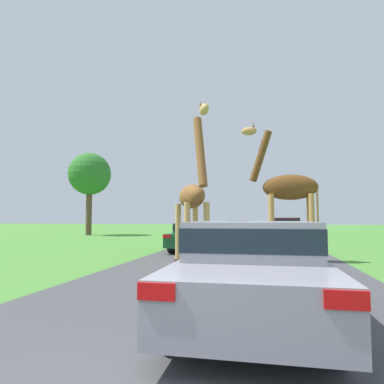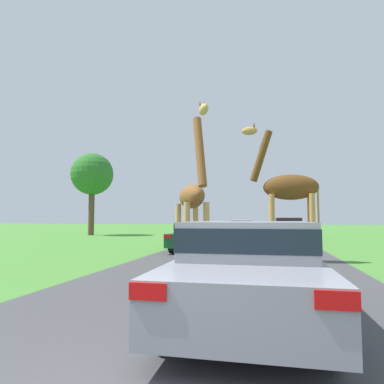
{
  "view_description": "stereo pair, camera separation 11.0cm",
  "coord_description": "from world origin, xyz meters",
  "px_view_note": "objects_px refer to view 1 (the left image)",
  "views": [
    {
      "loc": [
        0.87,
        -1.76,
        1.51
      ],
      "look_at": [
        -1.32,
        9.07,
        2.35
      ],
      "focal_mm": 32.0,
      "sensor_mm": 36.0,
      "label": 1
    },
    {
      "loc": [
        0.98,
        -1.74,
        1.51
      ],
      "look_at": [
        -1.32,
        9.07,
        2.35
      ],
      "focal_mm": 32.0,
      "sensor_mm": 36.0,
      "label": 2
    }
  ],
  "objects_px": {
    "car_lead_maroon": "(253,267)",
    "car_queue_right": "(195,235)",
    "giraffe_near_road": "(193,199)",
    "giraffe_companion": "(287,193)",
    "tree_centre_back": "(90,175)",
    "car_far_ahead": "(239,227)",
    "car_queue_left": "(286,228)"
  },
  "relations": [
    {
      "from": "car_lead_maroon",
      "to": "car_queue_right",
      "type": "height_order",
      "value": "car_lead_maroon"
    },
    {
      "from": "giraffe_near_road",
      "to": "car_queue_right",
      "type": "distance_m",
      "value": 5.37
    },
    {
      "from": "giraffe_companion",
      "to": "tree_centre_back",
      "type": "bearing_deg",
      "value": 45.66
    },
    {
      "from": "car_lead_maroon",
      "to": "car_far_ahead",
      "type": "bearing_deg",
      "value": 94.03
    },
    {
      "from": "giraffe_near_road",
      "to": "car_queue_right",
      "type": "xyz_separation_m",
      "value": [
        -0.9,
        5.09,
        -1.43
      ]
    },
    {
      "from": "tree_centre_back",
      "to": "giraffe_near_road",
      "type": "bearing_deg",
      "value": -53.28
    },
    {
      "from": "car_queue_right",
      "to": "car_far_ahead",
      "type": "height_order",
      "value": "car_far_ahead"
    },
    {
      "from": "car_queue_right",
      "to": "tree_centre_back",
      "type": "distance_m",
      "value": 17.58
    },
    {
      "from": "car_lead_maroon",
      "to": "giraffe_near_road",
      "type": "bearing_deg",
      "value": 110.37
    },
    {
      "from": "car_far_ahead",
      "to": "giraffe_near_road",
      "type": "bearing_deg",
      "value": -91.05
    },
    {
      "from": "giraffe_near_road",
      "to": "car_queue_right",
      "type": "height_order",
      "value": "giraffe_near_road"
    },
    {
      "from": "car_far_ahead",
      "to": "tree_centre_back",
      "type": "xyz_separation_m",
      "value": [
        -13.14,
        -1.21,
        4.62
      ]
    },
    {
      "from": "car_queue_left",
      "to": "car_far_ahead",
      "type": "relative_size",
      "value": 1.15
    },
    {
      "from": "giraffe_companion",
      "to": "car_queue_right",
      "type": "height_order",
      "value": "giraffe_companion"
    },
    {
      "from": "car_lead_maroon",
      "to": "car_queue_left",
      "type": "distance_m",
      "value": 19.89
    },
    {
      "from": "car_lead_maroon",
      "to": "car_queue_left",
      "type": "bearing_deg",
      "value": 84.64
    },
    {
      "from": "giraffe_near_road",
      "to": "car_lead_maroon",
      "type": "xyz_separation_m",
      "value": [
        2.01,
        -5.41,
        -1.35
      ]
    },
    {
      "from": "car_lead_maroon",
      "to": "tree_centre_back",
      "type": "relative_size",
      "value": 0.62
    },
    {
      "from": "giraffe_near_road",
      "to": "car_lead_maroon",
      "type": "relative_size",
      "value": 1.09
    },
    {
      "from": "giraffe_companion",
      "to": "car_far_ahead",
      "type": "relative_size",
      "value": 1.23
    },
    {
      "from": "car_lead_maroon",
      "to": "tree_centre_back",
      "type": "xyz_separation_m",
      "value": [
        -14.81,
        22.57,
        4.59
      ]
    },
    {
      "from": "giraffe_companion",
      "to": "tree_centre_back",
      "type": "distance_m",
      "value": 22.28
    },
    {
      "from": "tree_centre_back",
      "to": "car_queue_left",
      "type": "bearing_deg",
      "value": -9.43
    },
    {
      "from": "giraffe_near_road",
      "to": "giraffe_companion",
      "type": "xyz_separation_m",
      "value": [
        3.06,
        1.79,
        0.28
      ]
    },
    {
      "from": "car_queue_right",
      "to": "car_lead_maroon",
      "type": "bearing_deg",
      "value": -74.53
    },
    {
      "from": "car_queue_left",
      "to": "car_queue_right",
      "type": "bearing_deg",
      "value": -117.14
    },
    {
      "from": "giraffe_near_road",
      "to": "tree_centre_back",
      "type": "distance_m",
      "value": 21.65
    },
    {
      "from": "giraffe_near_road",
      "to": "car_queue_left",
      "type": "bearing_deg",
      "value": -129.7
    },
    {
      "from": "tree_centre_back",
      "to": "car_lead_maroon",
      "type": "bearing_deg",
      "value": -56.73
    },
    {
      "from": "car_lead_maroon",
      "to": "car_queue_left",
      "type": "relative_size",
      "value": 0.96
    },
    {
      "from": "car_queue_right",
      "to": "tree_centre_back",
      "type": "height_order",
      "value": "tree_centre_back"
    },
    {
      "from": "car_queue_left",
      "to": "giraffe_near_road",
      "type": "bearing_deg",
      "value": -105.05
    }
  ]
}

